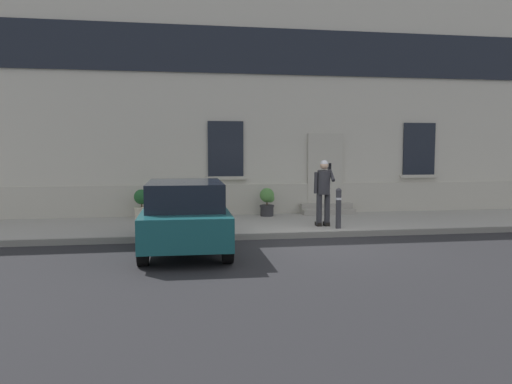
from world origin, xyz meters
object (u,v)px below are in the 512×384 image
at_px(bollard_near_person, 338,207).
at_px(person_on_phone, 324,189).
at_px(planter_terracotta, 206,202).
at_px(planter_charcoal, 267,201).
at_px(planter_cream, 142,203).
at_px(bollard_far_left, 177,210).
at_px(hatchback_car_teal, 185,214).

distance_m(bollard_near_person, person_on_phone, 0.67).
xyz_separation_m(planter_terracotta, planter_charcoal, (1.87, 0.04, 0.00)).
relative_size(bollard_near_person, planter_terracotta, 1.22).
bearing_deg(planter_terracotta, bollard_near_person, -39.51).
height_order(person_on_phone, planter_terracotta, person_on_phone).
relative_size(bollard_near_person, person_on_phone, 0.60).
distance_m(person_on_phone, planter_cream, 5.40).
height_order(bollard_far_left, planter_terracotta, bollard_far_left).
height_order(bollard_near_person, person_on_phone, person_on_phone).
xyz_separation_m(bollard_far_left, planter_terracotta, (0.88, 2.66, -0.11)).
distance_m(hatchback_car_teal, person_on_phone, 4.15).
distance_m(planter_terracotta, planter_charcoal, 1.87).
distance_m(bollard_far_left, person_on_phone, 3.88).
bearing_deg(planter_terracotta, person_on_phone, -37.17).
bearing_deg(hatchback_car_teal, bollard_near_person, 20.53).
distance_m(hatchback_car_teal, planter_cream, 4.41).
bearing_deg(planter_charcoal, hatchback_car_teal, -121.80).
distance_m(bollard_near_person, bollard_far_left, 4.11).
bearing_deg(planter_charcoal, bollard_near_person, -63.38).
bearing_deg(hatchback_car_teal, person_on_phone, 27.39).
height_order(person_on_phone, planter_charcoal, person_on_phone).
relative_size(person_on_phone, planter_cream, 2.04).
bearing_deg(bollard_far_left, planter_cream, 109.68).
distance_m(bollard_far_left, planter_cream, 2.95).
distance_m(hatchback_car_teal, planter_terracotta, 4.21).
bearing_deg(bollard_far_left, planter_charcoal, 44.43).
height_order(hatchback_car_teal, planter_charcoal, hatchback_car_teal).
relative_size(hatchback_car_teal, planter_charcoal, 4.77).
xyz_separation_m(hatchback_car_teal, planter_charcoal, (2.59, 4.18, -0.18)).
distance_m(hatchback_car_teal, bollard_far_left, 1.49).
xyz_separation_m(person_on_phone, planter_charcoal, (-1.08, 2.28, -0.55)).
xyz_separation_m(person_on_phone, planter_terracotta, (-2.95, 2.24, -0.55)).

